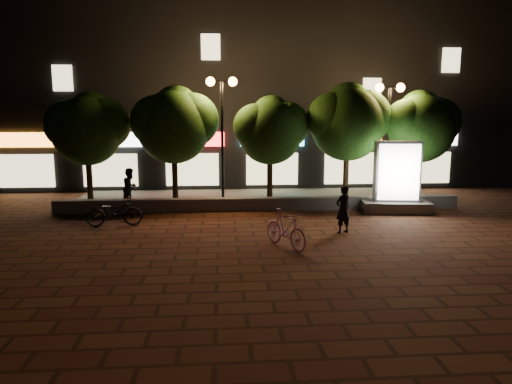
{
  "coord_description": "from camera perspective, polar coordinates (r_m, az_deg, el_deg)",
  "views": [
    {
      "loc": [
        -1.52,
        -13.32,
        3.56
      ],
      "look_at": [
        -0.39,
        1.5,
        1.14
      ],
      "focal_mm": 31.27,
      "sensor_mm": 36.0,
      "label": 1
    }
  ],
  "objects": [
    {
      "name": "building_block",
      "position": [
        26.4,
        -1.1,
        12.36
      ],
      "size": [
        28.0,
        8.12,
        11.3
      ],
      "color": "black",
      "rests_on": "ground"
    },
    {
      "name": "sidewalk",
      "position": [
        20.19,
        0.01,
        -0.8
      ],
      "size": [
        16.0,
        5.0,
        0.08
      ],
      "primitive_type": "cube",
      "color": "slate",
      "rests_on": "ground"
    },
    {
      "name": "street_lamp_left",
      "position": [
        18.53,
        -4.39,
        10.67
      ],
      "size": [
        1.26,
        0.36,
        5.18
      ],
      "color": "black",
      "rests_on": "sidewalk"
    },
    {
      "name": "scooter_parked",
      "position": [
        15.74,
        -17.7,
        -2.46
      ],
      "size": [
        1.9,
        0.82,
        0.97
      ],
      "primitive_type": "imported",
      "rotation": [
        0.0,
        0.0,
        1.67
      ],
      "color": "black",
      "rests_on": "ground"
    },
    {
      "name": "street_lamp_right",
      "position": [
        19.81,
        16.63,
        9.83
      ],
      "size": [
        1.26,
        0.36,
        4.98
      ],
      "color": "black",
      "rests_on": "sidewalk"
    },
    {
      "name": "ground",
      "position": [
        13.87,
        2.07,
        -5.62
      ],
      "size": [
        80.0,
        80.0,
        0.0
      ],
      "primitive_type": "plane",
      "color": "#4F2B18",
      "rests_on": "ground"
    },
    {
      "name": "tree_far_left",
      "position": [
        19.56,
        -20.69,
        7.87
      ],
      "size": [
        3.36,
        2.8,
        4.63
      ],
      "color": "black",
      "rests_on": "sidewalk"
    },
    {
      "name": "ad_kiosk",
      "position": [
        18.04,
        17.52,
        1.02
      ],
      "size": [
        2.69,
        1.59,
        2.76
      ],
      "color": "slate",
      "rests_on": "ground"
    },
    {
      "name": "tree_far_right",
      "position": [
        20.65,
        20.37,
        8.14
      ],
      "size": [
        3.48,
        2.9,
        4.76
      ],
      "color": "black",
      "rests_on": "sidewalk"
    },
    {
      "name": "pedestrian",
      "position": [
        18.51,
        -15.75,
        0.54
      ],
      "size": [
        0.82,
        0.92,
        1.58
      ],
      "primitive_type": "imported",
      "rotation": [
        0.0,
        0.0,
        1.24
      ],
      "color": "black",
      "rests_on": "sidewalk"
    },
    {
      "name": "scooter_pink",
      "position": [
        12.53,
        3.8,
        -4.73
      ],
      "size": [
        1.32,
        1.8,
        1.07
      ],
      "primitive_type": "imported",
      "rotation": [
        0.0,
        0.0,
        0.51
      ],
      "color": "#ED95CD",
      "rests_on": "ground"
    },
    {
      "name": "tree_mid",
      "position": [
        18.9,
        1.94,
        8.2
      ],
      "size": [
        3.24,
        2.7,
        4.5
      ],
      "color": "black",
      "rests_on": "sidewalk"
    },
    {
      "name": "tree_left",
      "position": [
        18.89,
        -10.34,
        8.75
      ],
      "size": [
        3.6,
        3.0,
        4.89
      ],
      "color": "black",
      "rests_on": "sidewalk"
    },
    {
      "name": "retaining_wall",
      "position": [
        17.7,
        0.63,
        -1.53
      ],
      "size": [
        16.0,
        0.45,
        0.5
      ],
      "primitive_type": "cube",
      "color": "slate",
      "rests_on": "ground"
    },
    {
      "name": "tree_right",
      "position": [
        19.54,
        11.75,
        9.07
      ],
      "size": [
        3.72,
        3.1,
        5.07
      ],
      "color": "black",
      "rests_on": "sidewalk"
    },
    {
      "name": "rider",
      "position": [
        14.34,
        11.08,
        -2.18
      ],
      "size": [
        0.66,
        0.58,
        1.52
      ],
      "primitive_type": "imported",
      "rotation": [
        0.0,
        0.0,
        3.61
      ],
      "color": "black",
      "rests_on": "ground"
    }
  ]
}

